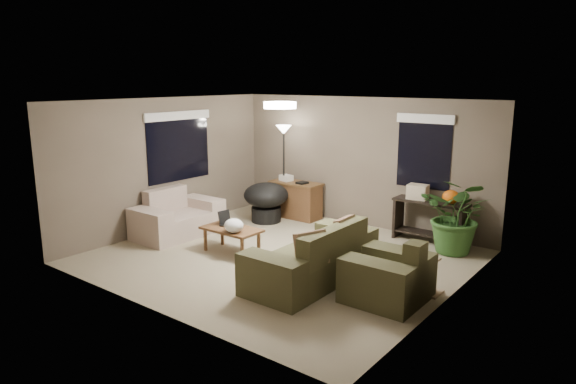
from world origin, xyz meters
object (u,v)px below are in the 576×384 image
Objects in this scene: main_sofa at (315,261)px; papasan_chair at (266,199)px; console_table at (430,218)px; houseplant at (458,224)px; desk at (296,200)px; loveseat at (177,219)px; floor_lamp at (284,141)px; cat_scratching_post at (429,278)px; armchair at (388,278)px; coffee_table at (232,232)px.

papasan_chair is at bearing 142.43° from main_sofa.
console_table is 0.66m from houseplant.
desk is 0.68m from papasan_chair.
loveseat is 2.71m from floor_lamp.
console_table is at bearing 32.18° from loveseat.
houseplant is at bearing 6.70° from papasan_chair.
loveseat is 0.84× the size of floor_lamp.
papasan_chair is 3.77m from houseplant.
floor_lamp is 4.67m from cat_scratching_post.
main_sofa is at bearing -177.66° from armchair.
floor_lamp reaches higher than console_table.
cat_scratching_post is (3.27, 0.41, -0.14)m from coffee_table.
console_table is (2.87, 0.11, 0.06)m from desk.
floor_lamp is at bearing 154.16° from cat_scratching_post.
cat_scratching_post is at bearing -67.26° from console_table.
loveseat is 4.77m from cat_scratching_post.
cat_scratching_post is (0.89, -2.12, -0.22)m from console_table.
loveseat is at bearing -108.12° from floor_lamp.
coffee_table is at bearing 177.82° from armchair.
desk is at bearing 143.34° from armchair.
armchair is 4.25m from desk.
loveseat is 1.25× the size of houseplant.
main_sofa is at bearing -102.41° from console_table.
desk is 1.25m from floor_lamp.
cat_scratching_post is at bearing -25.84° from floor_lamp.
cat_scratching_post is at bearing 56.58° from armchair.
houseplant is (1.19, 2.41, 0.20)m from main_sofa.
papasan_chair is 1.26m from floor_lamp.
coffee_table is 0.78× the size of houseplant.
floor_lamp is at bearing -165.41° from desk.
houseplant is at bearing 99.08° from cat_scratching_post.
coffee_table is 2.00× the size of cat_scratching_post.
coffee_table is 0.91× the size of desk.
houseplant reaches higher than loveseat.
coffee_table is 2.48m from desk.
papasan_chair is at bearing 160.91° from cat_scratching_post.
desk is (-3.41, 2.54, 0.08)m from armchair.
houseplant is (0.05, 2.36, 0.20)m from armchair.
armchair is 2.93m from coffee_table.
coffee_table is at bearing -72.37° from floor_lamp.
cat_scratching_post is (3.76, -2.01, -0.16)m from desk.
floor_lamp is at bearing 107.63° from coffee_table.
loveseat is 1.49m from coffee_table.
papasan_chair is (-3.15, -0.72, 0.03)m from console_table.
desk is 3.47m from houseplant.
floor_lamp reaches higher than houseplant.
houseplant is at bearing 37.11° from coffee_table.
papasan_chair is (-0.77, 1.81, 0.11)m from coffee_table.
papasan_chair is at bearing -173.30° from houseplant.
houseplant reaches higher than cat_scratching_post.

